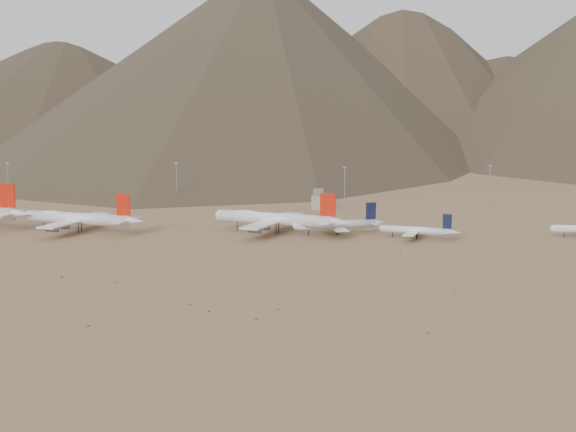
# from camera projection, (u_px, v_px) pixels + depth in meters

# --- Properties ---
(ground) EXTENTS (3000.00, 3000.00, 0.00)m
(ground) POSITION_uv_depth(u_px,v_px,m) (234.00, 246.00, 359.05)
(ground) COLOR #98734E
(ground) RESTS_ON ground
(mountain_ridge) EXTENTS (4400.00, 1000.00, 300.00)m
(mountain_ridge) POSITION_uv_depth(u_px,v_px,m) (333.00, 40.00, 1221.69)
(mountain_ridge) COLOR #4A3C2C
(mountain_ridge) RESTS_ON ground
(widebody_centre) EXTENTS (66.18, 52.03, 19.97)m
(widebody_centre) POSITION_uv_depth(u_px,v_px,m) (78.00, 219.00, 393.02)
(widebody_centre) COLOR silver
(widebody_centre) RESTS_ON ground
(widebody_east) EXTENTS (68.86, 54.70, 21.16)m
(widebody_east) POSITION_uv_depth(u_px,v_px,m) (276.00, 219.00, 389.13)
(widebody_east) COLOR silver
(widebody_east) RESTS_ON ground
(narrowbody_a) EXTENTS (44.74, 33.23, 15.24)m
(narrowbody_a) POSITION_uv_depth(u_px,v_px,m) (338.00, 224.00, 387.18)
(narrowbody_a) COLOR silver
(narrowbody_a) RESTS_ON ground
(narrowbody_b) EXTENTS (37.29, 27.60, 12.63)m
(narrowbody_b) POSITION_uv_depth(u_px,v_px,m) (418.00, 231.00, 374.82)
(narrowbody_b) COLOR silver
(narrowbody_b) RESTS_ON ground
(control_tower) EXTENTS (8.00, 8.00, 12.00)m
(control_tower) POSITION_uv_depth(u_px,v_px,m) (319.00, 200.00, 473.21)
(control_tower) COLOR #9B8B69
(control_tower) RESTS_ON ground
(mast_far_west) EXTENTS (2.00, 0.60, 25.70)m
(mast_far_west) POSITION_uv_depth(u_px,v_px,m) (8.00, 181.00, 492.82)
(mast_far_west) COLOR gray
(mast_far_west) RESTS_ON ground
(mast_west) EXTENTS (2.00, 0.60, 25.70)m
(mast_west) POSITION_uv_depth(u_px,v_px,m) (177.00, 181.00, 493.85)
(mast_west) COLOR gray
(mast_west) RESTS_ON ground
(mast_centre) EXTENTS (2.00, 0.60, 25.70)m
(mast_centre) POSITION_uv_depth(u_px,v_px,m) (345.00, 187.00, 465.12)
(mast_centre) COLOR gray
(mast_centre) RESTS_ON ground
(mast_east) EXTENTS (2.00, 0.60, 25.70)m
(mast_east) POSITION_uv_depth(u_px,v_px,m) (490.00, 184.00, 477.89)
(mast_east) COLOR gray
(mast_east) RESTS_ON ground
(desert_scrub) EXTENTS (419.79, 180.73, 0.85)m
(desert_scrub) POSITION_uv_depth(u_px,v_px,m) (334.00, 304.00, 258.20)
(desert_scrub) COLOR olive
(desert_scrub) RESTS_ON ground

